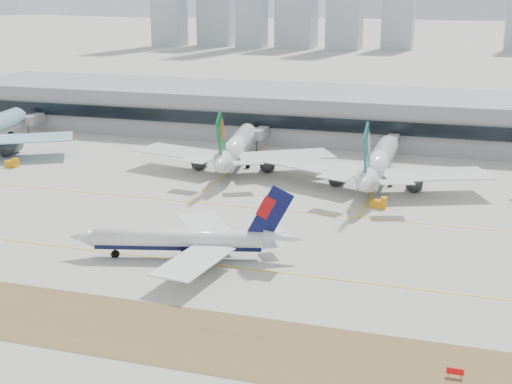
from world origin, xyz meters
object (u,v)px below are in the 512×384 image
(taxiing_airliner, at_px, (187,241))
(terminal, at_px, (353,115))
(widebody_eva, at_px, (235,149))
(widebody_cathay, at_px, (377,165))

(taxiing_airliner, distance_m, terminal, 118.78)
(widebody_eva, distance_m, widebody_cathay, 40.53)
(widebody_eva, bearing_deg, terminal, -33.85)
(widebody_eva, bearing_deg, taxiing_airliner, -177.53)
(taxiing_airliner, height_order, widebody_eva, widebody_eva)
(taxiing_airliner, distance_m, widebody_cathay, 66.33)
(taxiing_airliner, relative_size, terminal, 0.15)
(widebody_eva, height_order, terminal, widebody_eva)
(widebody_eva, relative_size, terminal, 0.20)
(widebody_eva, xyz_separation_m, terminal, (23.77, 51.18, 2.16))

